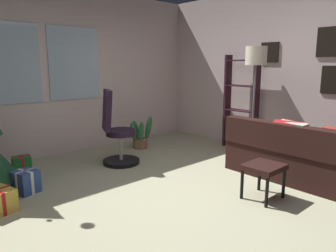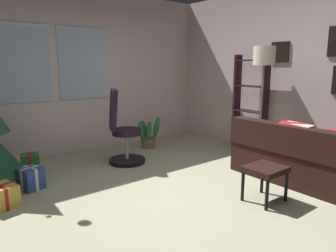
{
  "view_description": "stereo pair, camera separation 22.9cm",
  "coord_description": "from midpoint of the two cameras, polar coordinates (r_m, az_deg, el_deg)",
  "views": [
    {
      "loc": [
        -2.42,
        -2.39,
        1.51
      ],
      "look_at": [
        -0.08,
        0.14,
        0.84
      ],
      "focal_mm": 34.04,
      "sensor_mm": 36.0,
      "label": 1
    },
    {
      "loc": [
        -2.24,
        -2.54,
        1.51
      ],
      "look_at": [
        -0.08,
        0.14,
        0.84
      ],
      "focal_mm": 34.04,
      "sensor_mm": 36.0,
      "label": 2
    }
  ],
  "objects": [
    {
      "name": "floor_lamp",
      "position": [
        5.07,
        18.03,
        10.17
      ],
      "size": [
        0.32,
        0.32,
        1.77
      ],
      "color": "slate",
      "rests_on": "ground_plane"
    },
    {
      "name": "potted_plant",
      "position": [
        5.77,
        -2.42,
        -1.76
      ],
      "size": [
        0.41,
        0.42,
        0.61
      ],
      "color": "brown",
      "rests_on": "ground_plane"
    },
    {
      "name": "footstool",
      "position": [
        3.73,
        18.73,
        -7.79
      ],
      "size": [
        0.42,
        0.37,
        0.4
      ],
      "color": "black",
      "rests_on": "ground_plane"
    },
    {
      "name": "couch",
      "position": [
        4.64,
        27.42,
        -5.54
      ],
      "size": [
        1.71,
        1.91,
        0.8
      ],
      "color": "black",
      "rests_on": "ground_plane"
    },
    {
      "name": "gift_box_blue",
      "position": [
        4.23,
        -21.93,
        -8.72
      ],
      "size": [
        0.3,
        0.31,
        0.28
      ],
      "color": "#2D4C99",
      "rests_on": "ground_plane"
    },
    {
      "name": "gift_box_gold",
      "position": [
        3.85,
        -26.41,
        -11.29
      ],
      "size": [
        0.37,
        0.38,
        0.25
      ],
      "color": "gold",
      "rests_on": "ground_plane"
    },
    {
      "name": "bookshelf",
      "position": [
        5.81,
        15.61,
        3.01
      ],
      "size": [
        0.18,
        0.64,
        1.67
      ],
      "color": "#321621",
      "rests_on": "ground_plane"
    },
    {
      "name": "wall_back_with_windows",
      "position": [
        5.71,
        -15.22,
        9.43
      ],
      "size": [
        5.16,
        0.12,
        2.76
      ],
      "color": "beige",
      "rests_on": "ground_plane"
    },
    {
      "name": "office_chair",
      "position": [
        4.89,
        -6.85,
        -1.53
      ],
      "size": [
        0.59,
        0.57,
        1.14
      ],
      "color": "black",
      "rests_on": "ground_plane"
    },
    {
      "name": "ground_plane",
      "position": [
        3.73,
        4.22,
        -13.67
      ],
      "size": [
        5.16,
        5.43,
        0.1
      ],
      "primitive_type": "cube",
      "color": "#AAA987"
    },
    {
      "name": "wall_right_with_frames",
      "position": [
        5.54,
        25.0,
        8.7
      ],
      "size": [
        0.12,
        5.43,
        2.76
      ],
      "color": "beige",
      "rests_on": "ground_plane"
    },
    {
      "name": "gift_box_green",
      "position": [
        5.0,
        -22.27,
        -5.97
      ],
      "size": [
        0.27,
        0.25,
        0.24
      ],
      "color": "#1E722D",
      "rests_on": "ground_plane"
    }
  ]
}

